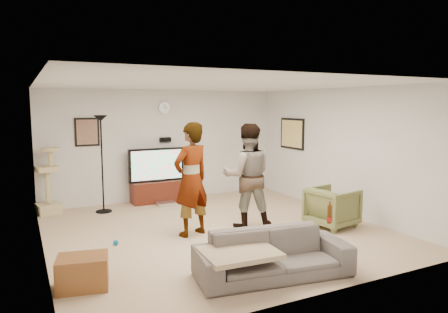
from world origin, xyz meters
name	(u,v)px	position (x,y,z in m)	size (l,w,h in m)	color
floor	(216,231)	(0.00, 0.00, -0.01)	(5.50, 5.50, 0.02)	tan
ceiling	(216,84)	(0.00, 0.00, 2.51)	(5.50, 5.50, 0.02)	white
wall_back	(165,145)	(0.00, 2.75, 1.25)	(5.50, 0.04, 2.50)	white
wall_front	(323,187)	(0.00, -2.75, 1.25)	(5.50, 0.04, 2.50)	white
wall_left	(40,170)	(-2.75, 0.00, 1.25)	(0.04, 5.50, 2.50)	white
wall_right	(340,151)	(2.75, 0.00, 1.25)	(0.04, 5.50, 2.50)	white
wall_clock	(164,108)	(0.00, 2.72, 2.10)	(0.26, 0.26, 0.04)	silver
wall_speaker	(165,140)	(0.00, 2.69, 1.38)	(0.25, 0.10, 0.10)	black
picture_back	(87,132)	(-1.70, 2.73, 1.60)	(0.42, 0.03, 0.52)	#85604E
picture_right	(292,134)	(2.73, 1.60, 1.50)	(0.03, 0.78, 0.62)	#EFC674
tv_stand	(157,191)	(-0.28, 2.50, 0.24)	(1.13, 0.45, 0.47)	#42170E
console_box	(166,204)	(-0.21, 2.11, 0.04)	(0.40, 0.30, 0.07)	silver
tv	(156,165)	(-0.28, 2.50, 0.84)	(1.25, 0.08, 0.74)	black
tv_screen	(157,165)	(-0.28, 2.46, 0.84)	(1.15, 0.01, 0.65)	#20D4A0
floor_lamp	(102,164)	(-1.52, 2.14, 0.98)	(0.32, 0.32, 1.96)	black
cat_tree	(47,181)	(-2.53, 2.50, 0.67)	(0.43, 0.43, 1.34)	#CABB86
person_left	(191,179)	(-0.48, -0.05, 0.94)	(0.69, 0.45, 1.89)	#B7B7B7
person_right	(247,176)	(0.58, -0.07, 0.92)	(0.90, 0.70, 1.84)	#3C60A2
sofa	(273,254)	(-0.20, -2.07, 0.29)	(1.96, 0.77, 0.57)	#5C5552
throw_blanket	(239,253)	(-0.68, -2.07, 0.39)	(0.90, 0.70, 0.06)	tan
beer_bottle	(330,214)	(0.71, -2.07, 0.70)	(0.06, 0.06, 0.25)	#502607
armchair	(332,207)	(1.95, -0.72, 0.35)	(0.75, 0.77, 0.70)	#5F6437
side_table	(83,272)	(-2.40, -1.35, 0.19)	(0.58, 0.43, 0.39)	brown
toy_ball	(116,243)	(-1.73, -0.01, 0.04)	(0.08, 0.08, 0.08)	#035F9E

